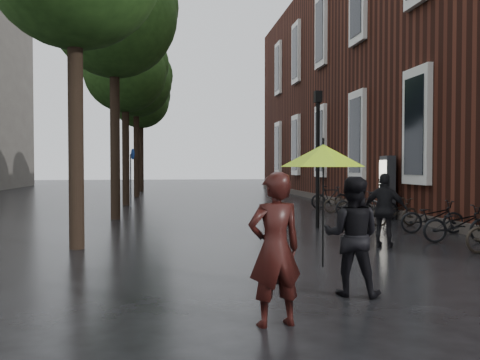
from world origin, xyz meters
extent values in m
cube|color=#38160F|center=(10.50, 19.50, 6.00)|extent=(10.00, 33.00, 12.00)
cube|color=silver|center=(5.45, 10.50, 3.00)|extent=(0.25, 1.60, 3.60)
cube|color=black|center=(5.35, 10.50, 3.00)|extent=(0.10, 1.20, 3.00)
cube|color=silver|center=(5.45, 15.50, 3.00)|extent=(0.25, 1.60, 3.60)
cube|color=black|center=(5.35, 15.50, 3.00)|extent=(0.10, 1.20, 3.00)
cube|color=silver|center=(5.45, 20.50, 3.00)|extent=(0.25, 1.60, 3.60)
cube|color=black|center=(5.35, 20.50, 3.00)|extent=(0.10, 1.20, 3.00)
cube|color=silver|center=(5.45, 20.50, 8.50)|extent=(0.25, 1.60, 3.60)
cube|color=black|center=(5.35, 20.50, 8.50)|extent=(0.10, 1.20, 3.00)
cube|color=silver|center=(5.45, 25.50, 3.00)|extent=(0.25, 1.60, 3.60)
cube|color=black|center=(5.35, 25.50, 3.00)|extent=(0.10, 1.20, 3.00)
cube|color=silver|center=(5.45, 25.50, 8.50)|extent=(0.25, 1.60, 3.60)
cube|color=black|center=(5.35, 25.50, 8.50)|extent=(0.10, 1.20, 3.00)
cube|color=silver|center=(5.45, 30.50, 3.00)|extent=(0.25, 1.60, 3.60)
cube|color=black|center=(5.35, 30.50, 3.00)|extent=(0.10, 1.20, 3.00)
cube|color=silver|center=(5.45, 30.50, 8.50)|extent=(0.25, 1.60, 3.60)
cube|color=black|center=(5.35, 30.50, 8.50)|extent=(0.10, 1.20, 3.00)
cube|color=#3F3833|center=(5.60, 19.50, 0.15)|extent=(0.40, 33.00, 0.30)
cylinder|color=black|center=(-4.10, 7.00, 2.25)|extent=(0.32, 0.32, 4.51)
cylinder|color=black|center=(-3.90, 13.00, 2.48)|extent=(0.32, 0.32, 4.95)
cylinder|color=black|center=(-4.05, 19.00, 2.20)|extent=(0.32, 0.32, 4.40)
cylinder|color=black|center=(-3.95, 25.00, 2.39)|extent=(0.32, 0.32, 4.79)
cylinder|color=black|center=(-4.00, 31.00, 2.28)|extent=(0.32, 0.32, 4.57)
imported|color=black|center=(-0.97, 1.30, 0.86)|extent=(0.70, 0.53, 1.72)
imported|color=black|center=(0.37, 2.48, 0.82)|extent=(0.99, 0.90, 1.64)
cylinder|color=black|center=(-0.26, 1.81, 1.23)|extent=(0.02, 0.02, 1.37)
cone|color=#A3D916|center=(-0.26, 1.81, 1.91)|extent=(1.08, 1.08, 0.27)
cylinder|color=black|center=(-0.26, 1.81, 2.09)|extent=(0.02, 0.02, 0.08)
imported|color=black|center=(2.53, 6.28, 0.81)|extent=(1.01, 0.85, 1.62)
imported|color=black|center=(4.49, 6.68, 0.44)|extent=(1.70, 0.72, 0.87)
imported|color=black|center=(4.73, 8.27, 0.44)|extent=(1.73, 0.84, 0.87)
imported|color=black|center=(4.42, 9.84, 0.42)|extent=(1.66, 0.83, 0.83)
imported|color=black|center=(4.50, 11.22, 0.47)|extent=(1.63, 0.78, 0.94)
imported|color=black|center=(4.44, 12.81, 0.44)|extent=(1.69, 0.64, 0.88)
imported|color=black|center=(4.43, 14.17, 0.41)|extent=(1.62, 0.69, 0.83)
imported|color=black|center=(4.41, 15.84, 0.48)|extent=(1.60, 0.46, 0.96)
cube|color=black|center=(5.31, 12.34, 1.06)|extent=(0.29, 1.40, 2.11)
cube|color=silver|center=(5.15, 12.34, 1.11)|extent=(0.04, 1.18, 1.73)
cylinder|color=black|center=(2.10, 9.90, 1.83)|extent=(0.11, 0.11, 3.66)
cube|color=black|center=(2.10, 9.90, 3.76)|extent=(0.20, 0.20, 0.32)
sphere|color=#FFE5B2|center=(2.10, 9.90, 3.76)|extent=(0.16, 0.16, 0.16)
cylinder|color=#262628|center=(-3.76, 17.99, 1.13)|extent=(0.05, 0.05, 2.27)
cylinder|color=navy|center=(-3.67, 17.99, 2.27)|extent=(0.03, 0.45, 0.45)
camera|label=1|loc=(-2.14, -4.22, 1.80)|focal=38.00mm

